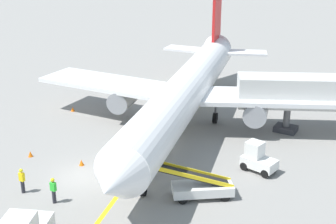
# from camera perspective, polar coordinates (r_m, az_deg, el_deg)

# --- Properties ---
(ground_plane) EXTENTS (300.00, 300.00, 0.00)m
(ground_plane) POSITION_cam_1_polar(r_m,az_deg,el_deg) (32.28, -10.41, -7.88)
(ground_plane) COLOR gray
(taxi_line_yellow) EXTENTS (20.82, 77.40, 0.01)m
(taxi_line_yellow) POSITION_cam_1_polar(r_m,az_deg,el_deg) (34.75, -2.59, -5.39)
(taxi_line_yellow) COLOR yellow
(taxi_line_yellow) RESTS_ON ground
(airliner) EXTENTS (27.87, 34.84, 10.10)m
(airliner) POSITION_cam_1_polar(r_m,az_deg,el_deg) (38.87, 2.46, 2.87)
(airliner) COLOR white
(airliner) RESTS_ON ground
(jet_bridge) EXTENTS (12.65, 7.98, 4.85)m
(jet_bridge) POSITION_cam_1_polar(r_m,az_deg,el_deg) (39.74, 19.29, 2.30)
(jet_bridge) COLOR beige
(jet_bridge) RESTS_ON ground
(baggage_tug_near_wing) EXTENTS (2.61, 1.75, 2.10)m
(baggage_tug_near_wing) POSITION_cam_1_polar(r_m,az_deg,el_deg) (32.73, 11.06, -5.69)
(baggage_tug_near_wing) COLOR silver
(baggage_tug_near_wing) RESTS_ON ground
(belt_loader_forward_hold) EXTENTS (4.76, 3.99, 2.59)m
(belt_loader_forward_hold) POSITION_cam_1_polar(r_m,az_deg,el_deg) (29.07, 4.07, -9.19)
(belt_loader_forward_hold) COLOR silver
(belt_loader_forward_hold) RESTS_ON ground
(baggage_cart_loaded) EXTENTS (3.84, 2.20, 0.94)m
(baggage_cart_loaded) POSITION_cam_1_polar(r_m,az_deg,el_deg) (32.98, -3.97, -6.02)
(baggage_cart_loaded) COLOR #A5A5A8
(baggage_cart_loaded) RESTS_ON ground
(ground_crew_marshaller) EXTENTS (0.36, 0.24, 1.70)m
(ground_crew_marshaller) POSITION_cam_1_polar(r_m,az_deg,el_deg) (29.22, -14.06, -9.35)
(ground_crew_marshaller) COLOR #26262D
(ground_crew_marshaller) RESTS_ON ground
(ground_crew_wing_walker) EXTENTS (0.36, 0.24, 1.70)m
(ground_crew_wing_walker) POSITION_cam_1_polar(r_m,az_deg,el_deg) (30.86, -17.68, -8.05)
(ground_crew_wing_walker) COLOR #26262D
(ground_crew_wing_walker) RESTS_ON ground
(safety_cone_nose_left) EXTENTS (0.36, 0.36, 0.44)m
(safety_cone_nose_left) POSITION_cam_1_polar(r_m,az_deg,el_deg) (44.42, -11.76, 0.36)
(safety_cone_nose_left) COLOR orange
(safety_cone_nose_left) RESTS_ON ground
(safety_cone_nose_right) EXTENTS (0.36, 0.36, 0.44)m
(safety_cone_nose_right) POSITION_cam_1_polar(r_m,az_deg,el_deg) (35.93, -16.73, -5.01)
(safety_cone_nose_right) COLOR orange
(safety_cone_nose_right) RESTS_ON ground
(safety_cone_wingtip_left) EXTENTS (0.36, 0.36, 0.44)m
(safety_cone_wingtip_left) POSITION_cam_1_polar(r_m,az_deg,el_deg) (33.73, -10.71, -6.19)
(safety_cone_wingtip_left) COLOR orange
(safety_cone_wingtip_left) RESTS_ON ground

